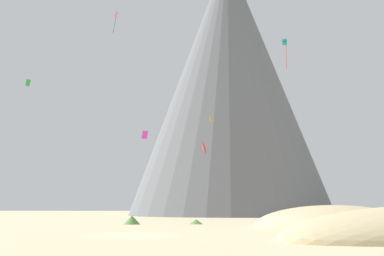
# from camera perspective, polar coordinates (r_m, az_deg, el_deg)

# --- Properties ---
(ground_plane) EXTENTS (400.00, 400.00, 0.00)m
(ground_plane) POSITION_cam_1_polar(r_m,az_deg,el_deg) (35.19, -6.85, -12.62)
(ground_plane) COLOR beige
(dune_foreground_right) EXTENTS (17.56, 19.41, 4.35)m
(dune_foreground_right) POSITION_cam_1_polar(r_m,az_deg,el_deg) (47.74, 16.59, -11.44)
(dune_foreground_right) COLOR #C6B284
(dune_foreground_right) RESTS_ON ground_plane
(bush_scatter_east) EXTENTS (1.92, 1.92, 0.58)m
(bush_scatter_east) POSITION_cam_1_polar(r_m,az_deg,el_deg) (56.47, 0.48, -11.15)
(bush_scatter_east) COLOR #668C4C
(bush_scatter_east) RESTS_ON ground_plane
(bush_far_right) EXTENTS (2.40, 2.40, 1.00)m
(bush_far_right) POSITION_cam_1_polar(r_m,az_deg,el_deg) (56.38, -7.21, -10.86)
(bush_far_right) COLOR #568442
(bush_far_right) RESTS_ON ground_plane
(rock_massif) EXTENTS (53.09, 53.09, 65.28)m
(rock_massif) POSITION_cam_1_polar(r_m,az_deg,el_deg) (116.26, 4.70, 4.71)
(rock_massif) COLOR slate
(rock_massif) RESTS_ON ground_plane
(kite_red_low) EXTENTS (0.94, 1.54, 1.46)m
(kite_red_low) POSITION_cam_1_polar(r_m,az_deg,el_deg) (56.24, 1.36, -2.42)
(kite_red_low) COLOR red
(kite_teal_high) EXTENTS (0.96, 0.94, 5.18)m
(kite_teal_high) POSITION_cam_1_polar(r_m,az_deg,el_deg) (83.66, 11.04, 9.96)
(kite_teal_high) COLOR teal
(kite_magenta_low) EXTENTS (1.08, 0.47, 1.41)m
(kite_magenta_low) POSITION_cam_1_polar(r_m,az_deg,el_deg) (76.30, -5.67, -0.81)
(kite_magenta_low) COLOR #D1339E
(kite_green_mid) EXTENTS (0.64, 0.66, 1.26)m
(kite_green_mid) POSITION_cam_1_polar(r_m,az_deg,el_deg) (79.92, -19.04, 5.14)
(kite_green_mid) COLOR green
(kite_gold_mid) EXTENTS (0.76, 0.83, 1.24)m
(kite_gold_mid) POSITION_cam_1_polar(r_m,az_deg,el_deg) (94.78, 2.26, 1.10)
(kite_gold_mid) COLOR gold
(kite_pink_high) EXTENTS (0.56, 0.85, 3.07)m
(kite_pink_high) POSITION_cam_1_polar(r_m,az_deg,el_deg) (64.75, -9.13, 12.92)
(kite_pink_high) COLOR pink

